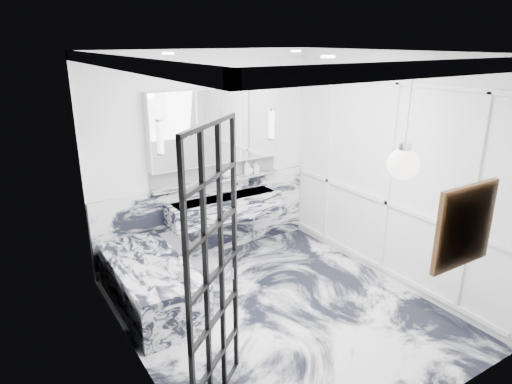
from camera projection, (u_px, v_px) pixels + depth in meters
floor at (280, 312)px, 5.14m from camera, size 3.60×3.60×0.00m
ceiling at (285, 52)px, 4.24m from camera, size 3.60×3.60×0.00m
wall_back at (205, 158)px, 6.13m from camera, size 3.60×0.00×3.60m
wall_front at (429, 264)px, 3.25m from camera, size 3.60×0.00×3.60m
wall_left at (130, 227)px, 3.88m from camera, size 0.00×3.60×3.60m
wall_right at (391, 171)px, 5.50m from camera, size 0.00×3.60×3.60m
marble_clad_back at (208, 218)px, 6.39m from camera, size 3.18×0.05×1.05m
marble_clad_left at (132, 233)px, 3.91m from camera, size 0.02×3.56×2.68m
panel_molding at (389, 179)px, 5.52m from camera, size 0.03×3.40×2.30m
soap_bottle_a at (247, 167)px, 6.42m from camera, size 0.09×0.09×0.22m
soap_bottle_b at (256, 167)px, 6.51m from camera, size 0.09×0.09×0.18m
soap_bottle_c at (249, 169)px, 6.46m from camera, size 0.14×0.14×0.14m
face_pot at (226, 173)px, 6.27m from camera, size 0.14×0.14×0.14m
amber_bottle at (249, 171)px, 6.47m from camera, size 0.04×0.04×0.10m
flower_vase at (184, 275)px, 4.70m from camera, size 0.08×0.08×0.12m
crittall_door at (214, 275)px, 3.53m from camera, size 0.71×0.59×2.36m
artwork at (465, 226)px, 3.44m from camera, size 0.56×0.05×0.56m
pendant_light at (403, 164)px, 3.59m from camera, size 0.25×0.25×0.25m
trough_sink at (225, 207)px, 6.22m from camera, size 1.60×0.45×0.30m
ledge at (218, 181)px, 6.25m from camera, size 1.90×0.14×0.04m
subway_tile at (216, 170)px, 6.25m from camera, size 1.90×0.03×0.23m
mirror_cabinet at (217, 126)px, 6.01m from camera, size 1.90×0.16×1.00m
sconce_left at (160, 137)px, 5.53m from camera, size 0.07×0.07×0.40m
sconce_right at (272, 125)px, 6.36m from camera, size 0.07×0.07×0.40m
bathtub at (151, 284)px, 5.17m from camera, size 0.75×1.65×0.55m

